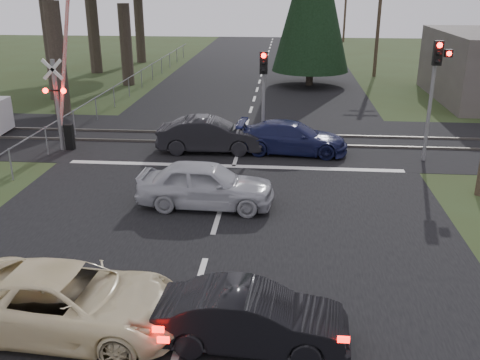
# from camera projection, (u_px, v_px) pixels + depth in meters

# --- Properties ---
(ground) EXTENTS (120.00, 120.00, 0.00)m
(ground) POSITION_uv_depth(u_px,v_px,m) (201.00, 275.00, 13.07)
(ground) COLOR #2E391A
(ground) RESTS_ON ground
(road) EXTENTS (14.00, 100.00, 0.01)m
(road) POSITION_uv_depth(u_px,v_px,m) (238.00, 152.00, 22.41)
(road) COLOR black
(road) RESTS_ON ground
(rail_corridor) EXTENTS (120.00, 8.00, 0.01)m
(rail_corridor) POSITION_uv_depth(u_px,v_px,m) (242.00, 139.00, 24.27)
(rail_corridor) COLOR black
(rail_corridor) RESTS_ON ground
(stop_line) EXTENTS (13.00, 0.35, 0.00)m
(stop_line) POSITION_uv_depth(u_px,v_px,m) (234.00, 166.00, 20.72)
(stop_line) COLOR silver
(stop_line) RESTS_ON ground
(rail_near) EXTENTS (120.00, 0.12, 0.10)m
(rail_near) POSITION_uv_depth(u_px,v_px,m) (240.00, 143.00, 23.51)
(rail_near) COLOR #59544C
(rail_near) RESTS_ON ground
(rail_far) EXTENTS (120.00, 0.12, 0.10)m
(rail_far) POSITION_uv_depth(u_px,v_px,m) (243.00, 134.00, 25.01)
(rail_far) COLOR #59544C
(rail_far) RESTS_ON ground
(crossing_signal) EXTENTS (1.62, 0.38, 6.96)m
(crossing_signal) POSITION_uv_depth(u_px,v_px,m) (62.00, 102.00, 22.09)
(crossing_signal) COLOR slate
(crossing_signal) RESTS_ON ground
(traffic_signal_right) EXTENTS (0.68, 0.48, 4.70)m
(traffic_signal_right) POSITION_uv_depth(u_px,v_px,m) (435.00, 78.00, 20.14)
(traffic_signal_right) COLOR slate
(traffic_signal_right) RESTS_ON ground
(traffic_signal_center) EXTENTS (0.32, 0.48, 4.10)m
(traffic_signal_center) POSITION_uv_depth(u_px,v_px,m) (263.00, 83.00, 21.98)
(traffic_signal_center) COLOR slate
(traffic_signal_center) RESTS_ON ground
(utility_pole_mid) EXTENTS (1.80, 0.26, 9.00)m
(utility_pole_mid) POSITION_uv_depth(u_px,v_px,m) (379.00, 11.00, 38.74)
(utility_pole_mid) COLOR #4C3D2D
(utility_pole_mid) RESTS_ON ground
(utility_pole_far) EXTENTS (1.80, 0.26, 9.00)m
(utility_pole_far) POSITION_uv_depth(u_px,v_px,m) (346.00, 0.00, 62.08)
(utility_pole_far) COLOR #4C3D2D
(utility_pole_far) RESTS_ON ground
(fence_left) EXTENTS (0.10, 36.00, 1.20)m
(fence_left) POSITION_uv_depth(u_px,v_px,m) (136.00, 92.00, 34.72)
(fence_left) COLOR slate
(fence_left) RESTS_ON ground
(cream_coupe) EXTENTS (5.01, 2.56, 1.35)m
(cream_coupe) POSITION_uv_depth(u_px,v_px,m) (69.00, 301.00, 10.78)
(cream_coupe) COLOR beige
(cream_coupe) RESTS_ON ground
(dark_hatchback) EXTENTS (3.79, 1.47, 1.23)m
(dark_hatchback) POSITION_uv_depth(u_px,v_px,m) (252.00, 318.00, 10.33)
(dark_hatchback) COLOR black
(dark_hatchback) RESTS_ON ground
(silver_car) EXTENTS (4.36, 1.88, 1.47)m
(silver_car) POSITION_uv_depth(u_px,v_px,m) (206.00, 184.00, 16.83)
(silver_car) COLOR #B0B2B8
(silver_car) RESTS_ON ground
(blue_sedan) EXTENTS (4.66, 2.17, 1.32)m
(blue_sedan) POSITION_uv_depth(u_px,v_px,m) (292.00, 138.00, 22.15)
(blue_sedan) COLOR #161B44
(blue_sedan) RESTS_ON ground
(dark_car_far) EXTENTS (4.42, 1.70, 1.44)m
(dark_car_far) POSITION_uv_depth(u_px,v_px,m) (210.00, 135.00, 22.30)
(dark_car_far) COLOR black
(dark_car_far) RESTS_ON ground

